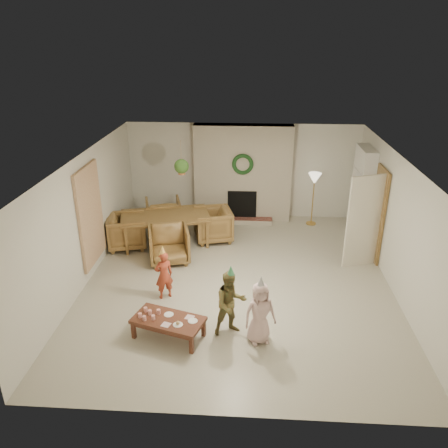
# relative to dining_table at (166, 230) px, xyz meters

# --- Properties ---
(floor) EXTENTS (7.00, 7.00, 0.00)m
(floor) POSITION_rel_dining_table_xyz_m (1.74, -1.59, -0.36)
(floor) COLOR #B7B29E
(floor) RESTS_ON ground
(ceiling) EXTENTS (7.00, 7.00, 0.00)m
(ceiling) POSITION_rel_dining_table_xyz_m (1.74, -1.59, 2.14)
(ceiling) COLOR white
(ceiling) RESTS_ON wall_back
(wall_back) EXTENTS (7.00, 0.00, 7.00)m
(wall_back) POSITION_rel_dining_table_xyz_m (1.74, 1.91, 0.89)
(wall_back) COLOR silver
(wall_back) RESTS_ON floor
(wall_front) EXTENTS (7.00, 0.00, 7.00)m
(wall_front) POSITION_rel_dining_table_xyz_m (1.74, -5.09, 0.89)
(wall_front) COLOR silver
(wall_front) RESTS_ON floor
(wall_left) EXTENTS (0.00, 7.00, 7.00)m
(wall_left) POSITION_rel_dining_table_xyz_m (-1.26, -1.59, 0.89)
(wall_left) COLOR silver
(wall_left) RESTS_ON floor
(wall_right) EXTENTS (0.00, 7.00, 7.00)m
(wall_right) POSITION_rel_dining_table_xyz_m (4.74, -1.59, 0.89)
(wall_right) COLOR silver
(wall_right) RESTS_ON floor
(fireplace_mass) EXTENTS (2.50, 0.40, 2.50)m
(fireplace_mass) POSITION_rel_dining_table_xyz_m (1.74, 1.71, 0.89)
(fireplace_mass) COLOR maroon
(fireplace_mass) RESTS_ON floor
(fireplace_hearth) EXTENTS (1.60, 0.30, 0.12)m
(fireplace_hearth) POSITION_rel_dining_table_xyz_m (1.74, 1.36, -0.30)
(fireplace_hearth) COLOR #5B1E19
(fireplace_hearth) RESTS_ON floor
(fireplace_firebox) EXTENTS (0.75, 0.12, 0.75)m
(fireplace_firebox) POSITION_rel_dining_table_xyz_m (1.74, 1.53, 0.09)
(fireplace_firebox) COLOR black
(fireplace_firebox) RESTS_ON floor
(fireplace_wreath) EXTENTS (0.54, 0.10, 0.54)m
(fireplace_wreath) POSITION_rel_dining_table_xyz_m (1.74, 1.48, 1.19)
(fireplace_wreath) COLOR #173F1C
(fireplace_wreath) RESTS_ON fireplace_mass
(floor_lamp_base) EXTENTS (0.26, 0.26, 0.03)m
(floor_lamp_base) POSITION_rel_dining_table_xyz_m (3.55, 1.41, -0.34)
(floor_lamp_base) COLOR gold
(floor_lamp_base) RESTS_ON floor
(floor_lamp_post) EXTENTS (0.03, 0.03, 1.23)m
(floor_lamp_post) POSITION_rel_dining_table_xyz_m (3.55, 1.41, 0.28)
(floor_lamp_post) COLOR gold
(floor_lamp_post) RESTS_ON floor
(floor_lamp_shade) EXTENTS (0.33, 0.33, 0.27)m
(floor_lamp_shade) POSITION_rel_dining_table_xyz_m (3.55, 1.41, 0.88)
(floor_lamp_shade) COLOR beige
(floor_lamp_shade) RESTS_ON floor_lamp_post
(bookshelf_carcass) EXTENTS (0.30, 1.00, 2.20)m
(bookshelf_carcass) POSITION_rel_dining_table_xyz_m (4.58, 0.71, 0.74)
(bookshelf_carcass) COLOR white
(bookshelf_carcass) RESTS_ON floor
(bookshelf_shelf_a) EXTENTS (0.30, 0.92, 0.03)m
(bookshelf_shelf_a) POSITION_rel_dining_table_xyz_m (4.56, 0.71, 0.09)
(bookshelf_shelf_a) COLOR white
(bookshelf_shelf_a) RESTS_ON bookshelf_carcass
(bookshelf_shelf_b) EXTENTS (0.30, 0.92, 0.03)m
(bookshelf_shelf_b) POSITION_rel_dining_table_xyz_m (4.56, 0.71, 0.49)
(bookshelf_shelf_b) COLOR white
(bookshelf_shelf_b) RESTS_ON bookshelf_carcass
(bookshelf_shelf_c) EXTENTS (0.30, 0.92, 0.03)m
(bookshelf_shelf_c) POSITION_rel_dining_table_xyz_m (4.56, 0.71, 0.89)
(bookshelf_shelf_c) COLOR white
(bookshelf_shelf_c) RESTS_ON bookshelf_carcass
(bookshelf_shelf_d) EXTENTS (0.30, 0.92, 0.03)m
(bookshelf_shelf_d) POSITION_rel_dining_table_xyz_m (4.56, 0.71, 1.29)
(bookshelf_shelf_d) COLOR white
(bookshelf_shelf_d) RESTS_ON bookshelf_carcass
(books_row_lower) EXTENTS (0.20, 0.40, 0.24)m
(books_row_lower) POSITION_rel_dining_table_xyz_m (4.54, 0.56, 0.23)
(books_row_lower) COLOR maroon
(books_row_lower) RESTS_ON bookshelf_shelf_a
(books_row_mid) EXTENTS (0.20, 0.44, 0.24)m
(books_row_mid) POSITION_rel_dining_table_xyz_m (4.54, 0.76, 0.63)
(books_row_mid) COLOR #283B93
(books_row_mid) RESTS_ON bookshelf_shelf_b
(books_row_upper) EXTENTS (0.20, 0.36, 0.22)m
(books_row_upper) POSITION_rel_dining_table_xyz_m (4.54, 0.61, 1.02)
(books_row_upper) COLOR #A36D22
(books_row_upper) RESTS_ON bookshelf_shelf_c
(door_frame) EXTENTS (0.05, 0.86, 2.04)m
(door_frame) POSITION_rel_dining_table_xyz_m (4.70, -0.39, 0.66)
(door_frame) COLOR brown
(door_frame) RESTS_ON floor
(door_leaf) EXTENTS (0.77, 0.32, 2.00)m
(door_leaf) POSITION_rel_dining_table_xyz_m (4.32, -0.77, 0.64)
(door_leaf) COLOR beige
(door_leaf) RESTS_ON floor
(curtain_panel) EXTENTS (0.06, 1.20, 2.00)m
(curtain_panel) POSITION_rel_dining_table_xyz_m (-1.22, -1.39, 0.89)
(curtain_panel) COLOR beige
(curtain_panel) RESTS_ON wall_left
(dining_table) EXTENTS (2.24, 1.60, 0.71)m
(dining_table) POSITION_rel_dining_table_xyz_m (0.00, 0.00, 0.00)
(dining_table) COLOR brown
(dining_table) RESTS_ON floor
(dining_chair_near) EXTENTS (1.03, 1.05, 0.79)m
(dining_chair_near) POSITION_rel_dining_table_xyz_m (0.22, -0.86, 0.04)
(dining_chair_near) COLOR brown
(dining_chair_near) RESTS_ON floor
(dining_chair_far) EXTENTS (1.03, 1.05, 0.79)m
(dining_chair_far) POSITION_rel_dining_table_xyz_m (-0.22, 0.86, 0.04)
(dining_chair_far) COLOR brown
(dining_chair_far) RESTS_ON floor
(dining_chair_left) EXTENTS (1.05, 1.03, 0.79)m
(dining_chair_left) POSITION_rel_dining_table_xyz_m (-0.86, -0.22, 0.04)
(dining_chair_left) COLOR brown
(dining_chair_left) RESTS_ON floor
(dining_chair_right) EXTENTS (1.05, 1.03, 0.79)m
(dining_chair_right) POSITION_rel_dining_table_xyz_m (1.08, 0.28, 0.04)
(dining_chair_right) COLOR brown
(dining_chair_right) RESTS_ON floor
(hanging_plant_cord) EXTENTS (0.01, 0.01, 0.70)m
(hanging_plant_cord) POSITION_rel_dining_table_xyz_m (0.44, -0.09, 1.79)
(hanging_plant_cord) COLOR tan
(hanging_plant_cord) RESTS_ON ceiling
(hanging_plant_pot) EXTENTS (0.16, 0.16, 0.12)m
(hanging_plant_pot) POSITION_rel_dining_table_xyz_m (0.44, -0.09, 1.44)
(hanging_plant_pot) COLOR brown
(hanging_plant_pot) RESTS_ON hanging_plant_cord
(hanging_plant_foliage) EXTENTS (0.32, 0.32, 0.32)m
(hanging_plant_foliage) POSITION_rel_dining_table_xyz_m (0.44, -0.09, 1.56)
(hanging_plant_foliage) COLOR #254818
(hanging_plant_foliage) RESTS_ON hanging_plant_pot
(coffee_table_top) EXTENTS (1.26, 0.89, 0.05)m
(coffee_table_top) POSITION_rel_dining_table_xyz_m (0.68, -3.49, -0.03)
(coffee_table_top) COLOR #5A2E1E
(coffee_table_top) RESTS_ON floor
(coffee_table_apron) EXTENTS (1.15, 0.78, 0.07)m
(coffee_table_apron) POSITION_rel_dining_table_xyz_m (0.68, -3.49, -0.09)
(coffee_table_apron) COLOR #5A2E1E
(coffee_table_apron) RESTS_ON floor
(coffee_leg_fl) EXTENTS (0.08, 0.08, 0.30)m
(coffee_leg_fl) POSITION_rel_dining_table_xyz_m (0.12, -3.56, -0.21)
(coffee_leg_fl) COLOR #5A2E1E
(coffee_leg_fl) RESTS_ON floor
(coffee_leg_fr) EXTENTS (0.08, 0.08, 0.30)m
(coffee_leg_fr) POSITION_rel_dining_table_xyz_m (1.11, -3.87, -0.21)
(coffee_leg_fr) COLOR #5A2E1E
(coffee_leg_fr) RESTS_ON floor
(coffee_leg_bl) EXTENTS (0.08, 0.08, 0.30)m
(coffee_leg_bl) POSITION_rel_dining_table_xyz_m (0.26, -3.11, -0.21)
(coffee_leg_bl) COLOR #5A2E1E
(coffee_leg_bl) RESTS_ON floor
(coffee_leg_br) EXTENTS (0.08, 0.08, 0.30)m
(coffee_leg_br) POSITION_rel_dining_table_xyz_m (1.25, -3.43, -0.21)
(coffee_leg_br) COLOR #5A2E1E
(coffee_leg_br) RESTS_ON floor
(cup_a) EXTENTS (0.08, 0.08, 0.08)m
(cup_a) POSITION_rel_dining_table_xyz_m (0.22, -3.49, 0.04)
(cup_a) COLOR white
(cup_a) RESTS_ON coffee_table_top
(cup_b) EXTENTS (0.08, 0.08, 0.08)m
(cup_b) POSITION_rel_dining_table_xyz_m (0.27, -3.32, 0.04)
(cup_b) COLOR white
(cup_b) RESTS_ON coffee_table_top
(cup_c) EXTENTS (0.08, 0.08, 0.08)m
(cup_c) POSITION_rel_dining_table_xyz_m (0.31, -3.56, 0.04)
(cup_c) COLOR white
(cup_c) RESTS_ON coffee_table_top
(cup_d) EXTENTS (0.08, 0.08, 0.08)m
(cup_d) POSITION_rel_dining_table_xyz_m (0.36, -3.39, 0.04)
(cup_d) COLOR white
(cup_d) RESTS_ON coffee_table_top
(cup_e) EXTENTS (0.08, 0.08, 0.08)m
(cup_e) POSITION_rel_dining_table_xyz_m (0.45, -3.53, 0.04)
(cup_e) COLOR white
(cup_e) RESTS_ON coffee_table_top
(cup_f) EXTENTS (0.08, 0.08, 0.08)m
(cup_f) POSITION_rel_dining_table_xyz_m (0.50, -3.36, 0.04)
(cup_f) COLOR white
(cup_f) RESTS_ON coffee_table_top
(plate_a) EXTENTS (0.20, 0.20, 0.01)m
(plate_a) POSITION_rel_dining_table_xyz_m (0.67, -3.38, 0.00)
(plate_a) COLOR white
(plate_a) RESTS_ON coffee_table_top
(plate_b) EXTENTS (0.20, 0.20, 0.01)m
(plate_b) POSITION_rel_dining_table_xyz_m (0.86, -3.64, 0.00)
(plate_b) COLOR white
(plate_b) RESTS_ON coffee_table_top
(plate_c) EXTENTS (0.20, 0.20, 0.01)m
(plate_c) POSITION_rel_dining_table_xyz_m (1.09, -3.53, 0.00)
(plate_c) COLOR white
(plate_c) RESTS_ON coffee_table_top
(food_scoop) EXTENTS (0.08, 0.08, 0.06)m
(food_scoop) POSITION_rel_dining_table_xyz_m (0.86, -3.64, 0.03)
(food_scoop) COLOR tan
(food_scoop) RESTS_ON plate_b
(napkin_left) EXTENTS (0.17, 0.17, 0.01)m
(napkin_left) POSITION_rel_dining_table_xyz_m (0.68, -3.66, -0.00)
(napkin_left) COLOR #D69EAC
(napkin_left) RESTS_ON coffee_table_top
(napkin_right) EXTENTS (0.17, 0.17, 0.01)m
(napkin_right) POSITION_rel_dining_table_xyz_m (1.02, -3.44, -0.00)
(napkin_right) COLOR #D69EAC
(napkin_right) RESTS_ON coffee_table_top
(child_red) EXTENTS (0.41, 0.37, 0.95)m
(child_red) POSITION_rel_dining_table_xyz_m (0.40, -2.31, 0.12)
(child_red) COLOR #A53A23
(child_red) RESTS_ON floor
(party_hat_red) EXTENTS (0.15, 0.15, 0.18)m
(party_hat_red) POSITION_rel_dining_table_xyz_m (0.40, -2.31, 0.63)
(party_hat_red) COLOR #D0D547
(party_hat_red) RESTS_ON child_red
(child_plaid) EXTENTS (0.67, 0.60, 1.13)m
(child_plaid) POSITION_rel_dining_table_xyz_m (1.68, -3.30, 0.21)
(child_plaid) COLOR brown
(child_plaid) RESTS_ON floor
(party_hat_plaid) EXTENTS (0.14, 0.14, 0.18)m
(party_hat_plaid) POSITION_rel_dining_table_xyz_m (1.68, -3.30, 0.81)
(party_hat_plaid) COLOR #449F63
(party_hat_plaid) RESTS_ON child_plaid
(child_pink) EXTENTS (0.60, 0.49, 1.06)m
(child_pink) POSITION_rel_dining_table_xyz_m (2.15, -3.50, 0.17)
(child_pink) COLOR beige
(child_pink) RESTS_ON floor
(party_hat_pink) EXTENTS (0.16, 0.16, 0.19)m
(party_hat_pink) POSITION_rel_dining_table_xyz_m (2.15, -3.50, 0.74)
(party_hat_pink) COLOR #B3B3BA
(party_hat_pink) RESTS_ON child_pink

